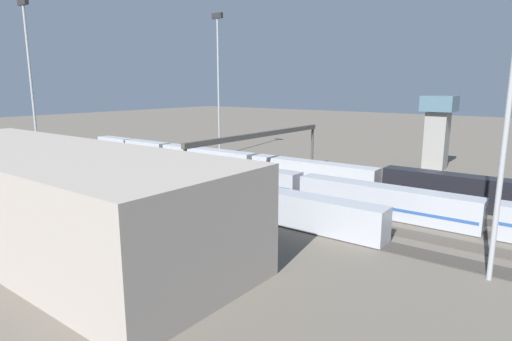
% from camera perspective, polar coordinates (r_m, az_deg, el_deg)
% --- Properties ---
extents(ground_plane, '(400.00, 400.00, 0.00)m').
position_cam_1_polar(ground_plane, '(71.65, 0.64, -1.82)').
color(ground_plane, '#60594F').
extents(track_bed_0, '(140.00, 2.80, 0.12)m').
position_cam_1_polar(track_bed_0, '(83.89, 6.75, 0.09)').
color(track_bed_0, '#4C443D').
rests_on(track_bed_0, ground_plane).
extents(track_bed_1, '(140.00, 2.80, 0.12)m').
position_cam_1_polar(track_bed_1, '(79.70, 4.92, -0.47)').
color(track_bed_1, '#4C443D').
rests_on(track_bed_1, ground_plane).
extents(track_bed_2, '(140.00, 2.80, 0.12)m').
position_cam_1_polar(track_bed_2, '(75.61, 2.90, -1.09)').
color(track_bed_2, '#3D3833').
rests_on(track_bed_2, ground_plane).
extents(track_bed_3, '(140.00, 2.80, 0.12)m').
position_cam_1_polar(track_bed_3, '(71.63, 0.64, -1.77)').
color(track_bed_3, '#3D3833').
rests_on(track_bed_3, ground_plane).
extents(track_bed_4, '(140.00, 2.80, 0.12)m').
position_cam_1_polar(track_bed_4, '(67.79, -1.88, -2.54)').
color(track_bed_4, '#4C443D').
rests_on(track_bed_4, ground_plane).
extents(track_bed_5, '(140.00, 2.80, 0.12)m').
position_cam_1_polar(track_bed_5, '(64.11, -4.70, -3.38)').
color(track_bed_5, '#4C443D').
rests_on(track_bed_5, ground_plane).
extents(track_bed_6, '(140.00, 2.80, 0.12)m').
position_cam_1_polar(track_bed_6, '(60.62, -7.86, -4.32)').
color(track_bed_6, '#3D3833').
rests_on(track_bed_6, ground_plane).
extents(train_on_track_2, '(90.60, 3.00, 4.40)m').
position_cam_1_polar(train_on_track_2, '(79.06, -1.07, 0.98)').
color(train_on_track_2, black).
rests_on(train_on_track_2, ground_plane).
extents(train_on_track_6, '(71.40, 3.00, 3.80)m').
position_cam_1_polar(train_on_track_6, '(66.29, -13.13, -1.41)').
color(train_on_track_6, '#A8AAB2').
rests_on(train_on_track_6, ground_plane).
extents(train_on_track_4, '(119.80, 3.06, 3.80)m').
position_cam_1_polar(train_on_track_4, '(68.03, -2.60, -0.82)').
color(train_on_track_4, '#A8AAB2').
rests_on(train_on_track_4, ground_plane).
extents(light_mast_0, '(2.80, 0.70, 32.24)m').
position_cam_1_polar(light_mast_0, '(99.95, -5.11, 13.44)').
color(light_mast_0, '#9EA0A5').
rests_on(light_mast_0, ground_plane).
extents(light_mast_1, '(2.80, 0.70, 31.35)m').
position_cam_1_polar(light_mast_1, '(88.30, -28.17, 12.15)').
color(light_mast_1, '#9EA0A5').
rests_on(light_mast_1, ground_plane).
extents(signal_gantry, '(0.70, 35.00, 8.80)m').
position_cam_1_polar(signal_gantry, '(70.27, 0.69, 4.26)').
color(signal_gantry, '#4C4742').
rests_on(signal_gantry, ground_plane).
extents(maintenance_shed, '(49.79, 15.72, 9.93)m').
position_cam_1_polar(maintenance_shed, '(50.54, -26.69, -2.87)').
color(maintenance_shed, '#9E9389').
rests_on(maintenance_shed, ground_plane).
extents(control_tower, '(6.00, 6.00, 14.38)m').
position_cam_1_polar(control_tower, '(91.40, 23.23, 5.44)').
color(control_tower, gray).
rests_on(control_tower, ground_plane).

